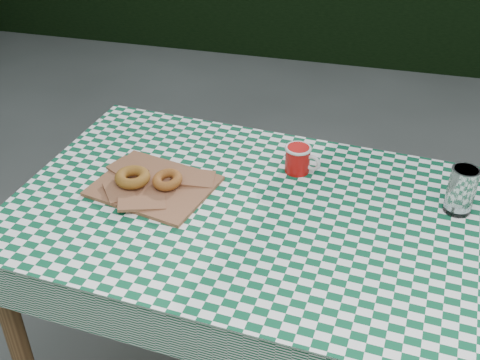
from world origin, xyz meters
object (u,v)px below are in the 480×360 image
object	(u,v)px
drinking_glass	(461,190)
table	(242,302)
paper_bag	(154,185)
coffee_mug	(298,159)

from	to	relation	value
drinking_glass	table	bearing A→B (deg)	-167.44
paper_bag	drinking_glass	world-z (taller)	drinking_glass
coffee_mug	drinking_glass	distance (m)	0.48
table	coffee_mug	world-z (taller)	coffee_mug
paper_bag	coffee_mug	world-z (taller)	coffee_mug
table	paper_bag	world-z (taller)	paper_bag
coffee_mug	table	bearing A→B (deg)	-105.62
table	coffee_mug	bearing A→B (deg)	66.91
table	drinking_glass	size ratio (longest dim) A/B	9.34
paper_bag	drinking_glass	xyz separation A→B (m)	(0.86, 0.10, 0.06)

